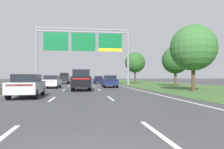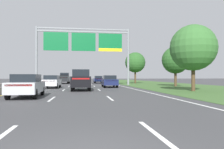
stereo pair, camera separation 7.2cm
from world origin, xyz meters
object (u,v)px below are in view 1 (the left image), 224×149
object	(u,v)px
car_white_left_lane_sedan	(52,81)
roadside_tree_mid	(175,60)
car_black_centre_lane_suv	(81,80)
car_blue_right_lane_sedan	(98,79)
car_silver_left_lane_sedan	(27,85)
overhead_sign_gantry	(84,44)
roadside_tree_far	(135,62)
car_navy_right_lane_sedan	(109,81)
roadside_tree_near	(193,48)
pickup_truck_grey	(64,78)

from	to	relation	value
car_white_left_lane_sedan	roadside_tree_mid	size ratio (longest dim) A/B	0.77
car_white_left_lane_sedan	car_black_centre_lane_suv	bearing A→B (deg)	-143.44
car_blue_right_lane_sedan	car_silver_left_lane_sedan	world-z (taller)	same
overhead_sign_gantry	roadside_tree_far	bearing A→B (deg)	38.68
car_blue_right_lane_sedan	car_white_left_lane_sedan	size ratio (longest dim) A/B	1.00
overhead_sign_gantry	car_blue_right_lane_sedan	size ratio (longest dim) A/B	3.39
roadside_tree_far	car_white_left_lane_sedan	bearing A→B (deg)	-132.38
overhead_sign_gantry	car_silver_left_lane_sedan	xyz separation A→B (m)	(-4.00, -19.65, -5.80)
car_navy_right_lane_sedan	overhead_sign_gantry	bearing A→B (deg)	27.28
car_black_centre_lane_suv	roadside_tree_near	size ratio (longest dim) A/B	0.73
overhead_sign_gantry	car_white_left_lane_sedan	size ratio (longest dim) A/B	3.38
overhead_sign_gantry	car_black_centre_lane_suv	distance (m)	13.82
roadside_tree_mid	car_black_centre_lane_suv	bearing A→B (deg)	-151.89
overhead_sign_gantry	car_navy_right_lane_sedan	bearing A→B (deg)	-63.51
car_blue_right_lane_sedan	roadside_tree_near	size ratio (longest dim) A/B	0.69
car_navy_right_lane_sedan	roadside_tree_far	bearing A→B (deg)	-24.86
car_silver_left_lane_sedan	roadside_tree_mid	world-z (taller)	roadside_tree_mid
car_white_left_lane_sedan	roadside_tree_mid	bearing A→B (deg)	-81.65
car_silver_left_lane_sedan	car_black_centre_lane_suv	bearing A→B (deg)	-29.01
roadside_tree_mid	roadside_tree_far	size ratio (longest dim) A/B	0.89
car_black_centre_lane_suv	roadside_tree_mid	size ratio (longest dim) A/B	0.82
pickup_truck_grey	roadside_tree_near	size ratio (longest dim) A/B	0.84
roadside_tree_mid	car_white_left_lane_sedan	bearing A→B (deg)	-173.27
car_navy_right_lane_sedan	car_silver_left_lane_sedan	size ratio (longest dim) A/B	1.00
car_silver_left_lane_sedan	roadside_tree_mid	size ratio (longest dim) A/B	0.77
overhead_sign_gantry	roadside_tree_near	xyz separation A→B (m)	(10.39, -15.51, -2.42)
car_silver_left_lane_sedan	roadside_tree_near	size ratio (longest dim) A/B	0.69
car_navy_right_lane_sedan	roadside_tree_mid	size ratio (longest dim) A/B	0.77
roadside_tree_near	roadside_tree_mid	size ratio (longest dim) A/B	1.12
overhead_sign_gantry	roadside_tree_mid	world-z (taller)	overhead_sign_gantry
car_navy_right_lane_sedan	roadside_tree_near	bearing A→B (deg)	-140.56
car_blue_right_lane_sedan	car_navy_right_lane_sedan	bearing A→B (deg)	178.70
roadside_tree_near	overhead_sign_gantry	bearing A→B (deg)	123.81
car_blue_right_lane_sedan	roadside_tree_far	xyz separation A→B (m)	(7.31, -4.69, 3.51)
roadside_tree_mid	roadside_tree_near	bearing A→B (deg)	-105.14
overhead_sign_gantry	car_navy_right_lane_sedan	xyz separation A→B (m)	(3.34, -6.70, -5.80)
car_white_left_lane_sedan	car_navy_right_lane_sedan	bearing A→B (deg)	-82.20
car_white_left_lane_sedan	overhead_sign_gantry	bearing A→B (deg)	-26.31
roadside_tree_mid	roadside_tree_far	distance (m)	14.23
roadside_tree_mid	pickup_truck_grey	bearing A→B (deg)	137.05
car_white_left_lane_sedan	roadside_tree_far	size ratio (longest dim) A/B	0.69
roadside_tree_far	car_navy_right_lane_sedan	bearing A→B (deg)	-115.64
pickup_truck_grey	roadside_tree_mid	bearing A→B (deg)	-132.42
car_black_centre_lane_suv	car_silver_left_lane_sedan	size ratio (longest dim) A/B	1.06
overhead_sign_gantry	roadside_tree_near	bearing A→B (deg)	-56.19
car_silver_left_lane_sedan	car_white_left_lane_sedan	distance (m)	12.15
car_navy_right_lane_sedan	roadside_tree_far	world-z (taller)	roadside_tree_far
pickup_truck_grey	car_black_centre_lane_suv	xyz separation A→B (m)	(3.47, -22.95, 0.02)
car_navy_right_lane_sedan	pickup_truck_grey	bearing A→B (deg)	23.68
overhead_sign_gantry	roadside_tree_far	size ratio (longest dim) A/B	2.34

